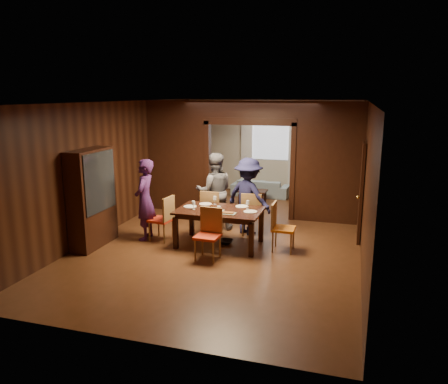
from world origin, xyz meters
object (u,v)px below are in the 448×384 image
(hutch, at_px, (92,198))
(chair_near, at_px, (208,235))
(person_navy, at_px, (248,196))
(dining_table, at_px, (219,227))
(person_grey, at_px, (215,191))
(coffee_table, at_px, (252,197))
(chair_far_l, at_px, (213,211))
(sofa, at_px, (261,188))
(person_purple, at_px, (145,200))
(chair_left, at_px, (161,218))
(chair_right, at_px, (283,227))
(chair_far_r, at_px, (252,213))

(hutch, bearing_deg, chair_near, -1.84)
(person_navy, bearing_deg, dining_table, 90.41)
(person_grey, distance_m, hutch, 2.71)
(person_grey, distance_m, coffee_table, 2.64)
(person_navy, bearing_deg, hutch, 53.37)
(chair_far_l, bearing_deg, person_grey, -84.75)
(sofa, relative_size, dining_table, 1.01)
(coffee_table, xyz_separation_m, hutch, (-2.35, -4.31, 0.80))
(sofa, xyz_separation_m, hutch, (-2.37, -5.35, 0.75))
(person_navy, bearing_deg, coffee_table, -56.03)
(chair_far_l, distance_m, chair_near, 1.72)
(person_purple, relative_size, hutch, 0.87)
(chair_left, bearing_deg, person_navy, 127.93)
(sofa, xyz_separation_m, chair_left, (-1.18, -4.67, 0.23))
(sofa, distance_m, chair_right, 4.77)
(dining_table, height_order, chair_left, chair_left)
(person_purple, xyz_separation_m, sofa, (1.53, 4.67, -0.61))
(person_grey, bearing_deg, chair_left, 30.18)
(chair_near, xyz_separation_m, hutch, (-2.49, 0.08, 0.52))
(person_purple, xyz_separation_m, chair_right, (2.95, 0.12, -0.38))
(sofa, xyz_separation_m, chair_far_l, (-0.32, -3.77, 0.23))
(person_navy, bearing_deg, person_purple, 49.24)
(sofa, bearing_deg, coffee_table, 92.23)
(chair_right, bearing_deg, chair_far_l, 65.64)
(person_purple, xyz_separation_m, dining_table, (1.64, 0.07, -0.49))
(chair_right, xyz_separation_m, chair_far_r, (-0.84, 0.83, 0.00))
(hutch, bearing_deg, person_grey, 41.18)
(coffee_table, bearing_deg, person_grey, -97.07)
(dining_table, distance_m, chair_right, 1.32)
(person_purple, bearing_deg, chair_far_r, 106.84)
(person_navy, distance_m, chair_near, 1.83)
(dining_table, bearing_deg, chair_far_l, 116.78)
(chair_far_l, bearing_deg, sofa, -94.01)
(chair_right, bearing_deg, coffee_table, 22.11)
(person_grey, distance_m, chair_far_r, 1.01)
(chair_left, relative_size, chair_near, 1.00)
(coffee_table, bearing_deg, chair_left, -107.75)
(person_navy, bearing_deg, sofa, -59.41)
(chair_far_l, height_order, hutch, hutch)
(hutch, bearing_deg, person_purple, 39.01)
(person_purple, relative_size, person_grey, 0.98)
(sofa, xyz_separation_m, chair_far_r, (0.58, -3.72, 0.23))
(chair_near, bearing_deg, chair_far_r, 77.92)
(dining_table, bearing_deg, chair_near, -88.45)
(chair_left, bearing_deg, hutch, -52.75)
(person_purple, bearing_deg, hutch, -58.50)
(chair_far_l, bearing_deg, chair_far_r, -175.79)
(person_grey, relative_size, chair_right, 1.83)
(coffee_table, xyz_separation_m, chair_near, (0.15, -4.39, 0.28))
(person_grey, xyz_separation_m, chair_far_l, (0.02, -0.20, -0.40))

